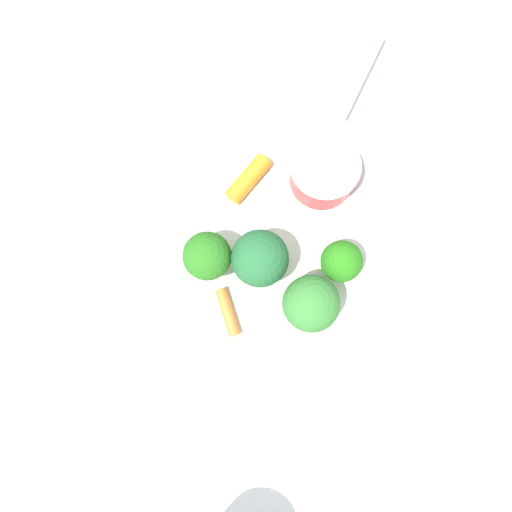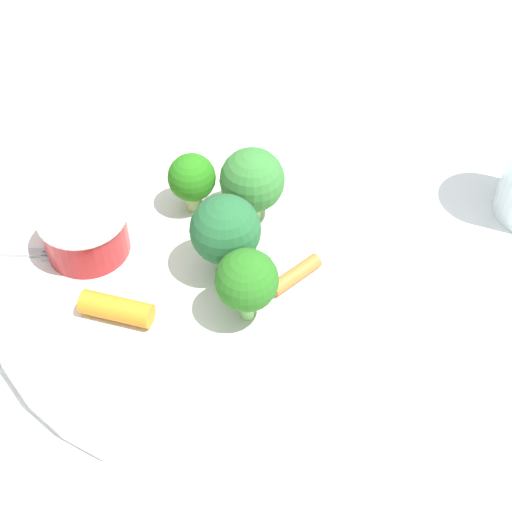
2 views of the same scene
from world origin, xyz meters
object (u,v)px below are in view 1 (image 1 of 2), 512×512
object	(u,v)px
plate	(270,268)
fork	(349,105)
broccoli_floret_0	(259,255)
broccoli_floret_3	(311,304)
broccoli_floret_2	(341,262)
carrot_stick_1	(248,179)
carrot_stick_0	(228,312)
sauce_cup	(323,173)
broccoli_floret_1	(207,256)

from	to	relation	value
plate	fork	xyz separation A→B (m)	(-0.14, 0.10, 0.01)
broccoli_floret_0	broccoli_floret_3	world-z (taller)	broccoli_floret_0
plate	broccoli_floret_2	bearing A→B (deg)	77.90
plate	carrot_stick_1	bearing A→B (deg)	-176.21
broccoli_floret_2	carrot_stick_0	distance (m)	0.10
broccoli_floret_0	broccoli_floret_2	distance (m)	0.07
sauce_cup	broccoli_floret_1	size ratio (longest dim) A/B	1.09
broccoli_floret_2	broccoli_floret_3	distance (m)	0.05
broccoli_floret_1	fork	bearing A→B (deg)	130.47
broccoli_floret_0	broccoli_floret_2	bearing A→B (deg)	77.01
sauce_cup	broccoli_floret_0	xyz separation A→B (m)	(0.07, -0.07, 0.02)
plate	broccoli_floret_1	xyz separation A→B (m)	(-0.01, -0.05, 0.04)
carrot_stick_0	carrot_stick_1	size ratio (longest dim) A/B	0.86
broccoli_floret_2	broccoli_floret_3	world-z (taller)	broccoli_floret_3
broccoli_floret_1	fork	distance (m)	0.20
carrot_stick_1	fork	world-z (taller)	carrot_stick_1
plate	sauce_cup	distance (m)	0.10
plate	broccoli_floret_3	size ratio (longest dim) A/B	5.33
sauce_cup	broccoli_floret_2	xyz separation A→B (m)	(0.08, -0.00, 0.01)
broccoli_floret_1	plate	bearing A→B (deg)	78.67
broccoli_floret_1	broccoli_floret_3	bearing A→B (deg)	54.81
broccoli_floret_1	fork	size ratio (longest dim) A/B	0.42
carrot_stick_0	carrot_stick_1	bearing A→B (deg)	161.73
broccoli_floret_2	carrot_stick_1	world-z (taller)	broccoli_floret_2
broccoli_floret_3	plate	bearing A→B (deg)	-150.74
sauce_cup	broccoli_floret_1	bearing A→B (deg)	-61.26
carrot_stick_1	fork	distance (m)	0.12
carrot_stick_1	carrot_stick_0	bearing A→B (deg)	-18.27
carrot_stick_1	plate	bearing A→B (deg)	3.79
broccoli_floret_2	broccoli_floret_3	size ratio (longest dim) A/B	0.79
plate	fork	distance (m)	0.17
plate	broccoli_floret_0	bearing A→B (deg)	-108.07
broccoli_floret_2	carrot_stick_1	xyz separation A→B (m)	(-0.09, -0.06, -0.02)
plate	sauce_cup	world-z (taller)	sauce_cup
broccoli_floret_0	carrot_stick_1	world-z (taller)	broccoli_floret_0
broccoli_floret_2	fork	distance (m)	0.16
broccoli_floret_3	broccoli_floret_1	bearing A→B (deg)	-125.19
broccoli_floret_0	broccoli_floret_3	bearing A→B (deg)	36.19
carrot_stick_0	sauce_cup	bearing A→B (deg)	135.42
broccoli_floret_2	fork	world-z (taller)	broccoli_floret_2
broccoli_floret_3	carrot_stick_0	xyz separation A→B (m)	(-0.01, -0.07, -0.03)
sauce_cup	fork	bearing A→B (deg)	149.20
broccoli_floret_1	carrot_stick_0	world-z (taller)	broccoli_floret_1
carrot_stick_0	carrot_stick_1	xyz separation A→B (m)	(-0.11, 0.04, 0.00)
broccoli_floret_1	sauce_cup	bearing A→B (deg)	118.74
broccoli_floret_0	carrot_stick_0	size ratio (longest dim) A/B	1.53
broccoli_floret_3	carrot_stick_1	xyz separation A→B (m)	(-0.12, -0.03, -0.03)
plate	carrot_stick_1	world-z (taller)	carrot_stick_1
broccoli_floret_0	plate	bearing A→B (deg)	71.93
broccoli_floret_1	carrot_stick_1	xyz separation A→B (m)	(-0.07, 0.05, -0.03)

